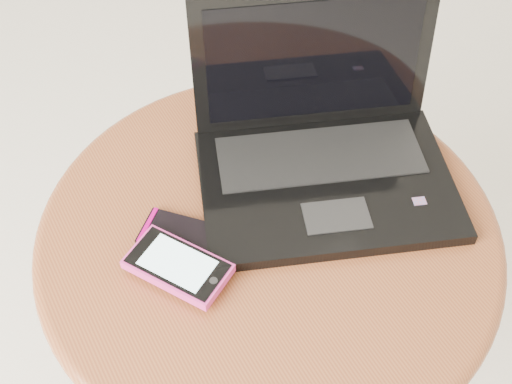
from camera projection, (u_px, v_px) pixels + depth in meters
table at (268, 271)px, 0.95m from camera, size 0.60×0.60×0.47m
laptop at (322, 148)px, 0.91m from camera, size 0.40×0.36×0.22m
phone_black at (183, 236)px, 0.86m from camera, size 0.11×0.12×0.01m
phone_pink at (178, 266)px, 0.81m from camera, size 0.12×0.14×0.01m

